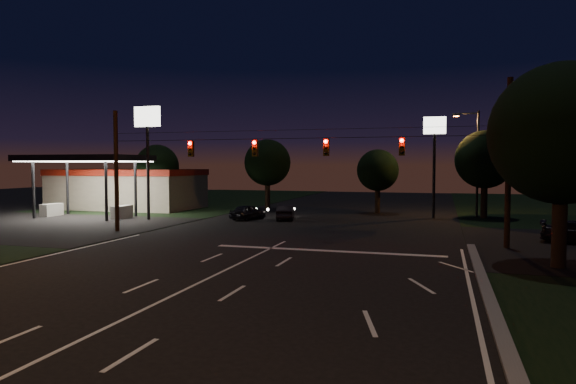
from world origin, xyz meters
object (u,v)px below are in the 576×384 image
at_px(utility_pole_right, 507,248).
at_px(car_oncoming_a, 248,212).
at_px(tree_right_near, 562,136).
at_px(car_oncoming_b, 286,212).

relative_size(utility_pole_right, car_oncoming_a, 2.50).
relative_size(utility_pole_right, tree_right_near, 1.03).
xyz_separation_m(utility_pole_right, car_oncoming_a, (-18.40, 9.54, 0.61)).
distance_m(utility_pole_right, car_oncoming_b, 18.74).
bearing_deg(car_oncoming_b, car_oncoming_a, 4.64).
xyz_separation_m(tree_right_near, car_oncoming_b, (-17.03, 15.34, -5.07)).
bearing_deg(utility_pole_right, car_oncoming_b, 145.88).
bearing_deg(car_oncoming_b, tree_right_near, 124.20).
xyz_separation_m(utility_pole_right, tree_right_near, (1.53, -4.83, 5.68)).
relative_size(car_oncoming_a, car_oncoming_b, 0.97).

